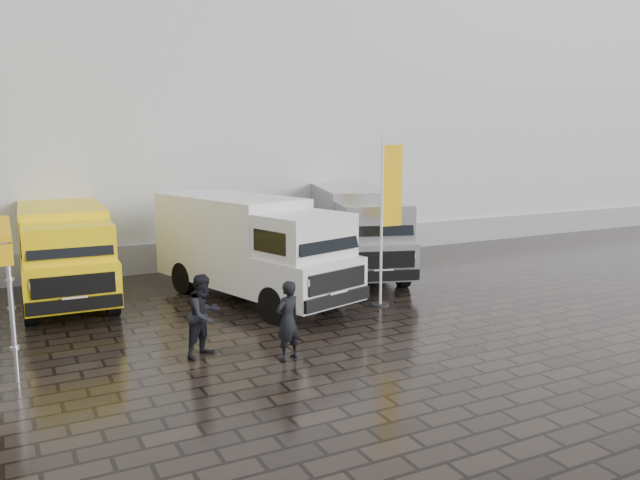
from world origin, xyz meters
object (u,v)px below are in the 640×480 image
at_px(van_white, 252,250).
at_px(person_front, 288,321).
at_px(van_silver, 357,232).
at_px(flagpole, 387,214).
at_px(van_yellow, 65,256).
at_px(wheelie_bin, 378,241).
at_px(person_tent, 204,315).

height_order(van_white, person_front, van_white).
bearing_deg(van_silver, van_white, -141.93).
distance_m(van_silver, flagpole, 4.14).
distance_m(van_yellow, person_front, 7.79).
bearing_deg(flagpole, van_yellow, 151.55).
bearing_deg(van_white, flagpole, -51.30).
relative_size(van_yellow, person_front, 3.42).
bearing_deg(person_front, wheelie_bin, -150.07).
height_order(wheelie_bin, person_tent, person_tent).
height_order(van_yellow, van_silver, van_silver).
bearing_deg(person_tent, van_yellow, 79.66).
xyz_separation_m(flagpole, wheelie_bin, (3.94, 6.61, -2.02)).
bearing_deg(van_white, van_silver, 3.80).
bearing_deg(van_white, person_front, -119.35).
xyz_separation_m(van_yellow, person_tent, (2.15, -5.87, -0.44)).
bearing_deg(wheelie_bin, flagpole, -139.31).
height_order(van_yellow, person_front, van_yellow).
bearing_deg(van_silver, person_front, -112.76).
height_order(van_yellow, wheelie_bin, van_yellow).
bearing_deg(van_yellow, person_tent, -68.30).
relative_size(van_yellow, person_tent, 3.25).
xyz_separation_m(van_white, person_tent, (-2.53, -3.79, -0.57)).
relative_size(wheelie_bin, person_tent, 0.54).
relative_size(van_silver, flagpole, 1.44).
bearing_deg(flagpole, person_tent, -163.51).
distance_m(van_yellow, flagpole, 8.92).
height_order(flagpole, person_tent, flagpole).
bearing_deg(van_white, person_tent, -140.50).
distance_m(flagpole, person_front, 5.22).
xyz_separation_m(van_silver, wheelie_bin, (2.63, 2.84, -0.93)).
bearing_deg(van_yellow, person_front, -60.75).
bearing_deg(van_silver, wheelie_bin, 64.79).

